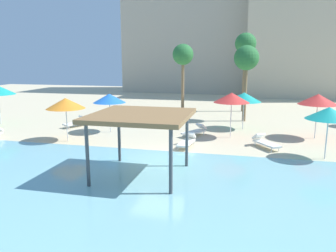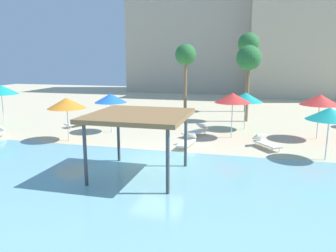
{
  "view_description": "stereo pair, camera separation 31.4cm",
  "coord_description": "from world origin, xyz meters",
  "px_view_note": "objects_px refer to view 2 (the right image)",
  "views": [
    {
      "loc": [
        4.0,
        -15.05,
        4.9
      ],
      "look_at": [
        -0.05,
        2.0,
        1.3
      ],
      "focal_mm": 35.49,
      "sensor_mm": 36.0,
      "label": 1
    },
    {
      "loc": [
        4.3,
        -14.98,
        4.9
      ],
      "look_at": [
        -0.05,
        2.0,
        1.3
      ],
      "focal_mm": 35.49,
      "sensor_mm": 36.0,
      "label": 2
    }
  ],
  "objects_px": {
    "beach_umbrella_red_5": "(320,100)",
    "palm_tree_2": "(249,60)",
    "beach_umbrella_teal_0": "(246,97)",
    "beach_umbrella_teal_1": "(330,114)",
    "shade_pavilion": "(139,118)",
    "beach_umbrella_orange_3": "(67,103)",
    "lounge_chair_2": "(79,122)",
    "beach_umbrella_blue_2": "(111,98)",
    "lounge_chair_1": "(196,131)",
    "lounge_chair_4": "(187,141)",
    "beach_umbrella_teal_4": "(1,90)",
    "lounge_chair_0": "(265,142)",
    "palm_tree_3": "(248,46)",
    "palm_tree_0": "(186,56)",
    "beach_umbrella_red_6": "(233,98)"
  },
  "relations": [
    {
      "from": "beach_umbrella_red_6",
      "to": "lounge_chair_0",
      "type": "xyz_separation_m",
      "value": [
        1.99,
        -2.05,
        -2.17
      ]
    },
    {
      "from": "beach_umbrella_red_5",
      "to": "lounge_chair_1",
      "type": "relative_size",
      "value": 1.44
    },
    {
      "from": "shade_pavilion",
      "to": "lounge_chair_0",
      "type": "height_order",
      "value": "shade_pavilion"
    },
    {
      "from": "beach_umbrella_orange_3",
      "to": "lounge_chair_0",
      "type": "xyz_separation_m",
      "value": [
        11.43,
        1.22,
        -1.96
      ]
    },
    {
      "from": "beach_umbrella_teal_0",
      "to": "beach_umbrella_teal_1",
      "type": "distance_m",
      "value": 7.52
    },
    {
      "from": "beach_umbrella_blue_2",
      "to": "palm_tree_3",
      "type": "relative_size",
      "value": 0.36
    },
    {
      "from": "beach_umbrella_orange_3",
      "to": "lounge_chair_2",
      "type": "height_order",
      "value": "beach_umbrella_orange_3"
    },
    {
      "from": "lounge_chair_2",
      "to": "palm_tree_2",
      "type": "relative_size",
      "value": 0.34
    },
    {
      "from": "shade_pavilion",
      "to": "palm_tree_2",
      "type": "bearing_deg",
      "value": 73.7
    },
    {
      "from": "palm_tree_3",
      "to": "beach_umbrella_teal_1",
      "type": "bearing_deg",
      "value": -73.81
    },
    {
      "from": "palm_tree_2",
      "to": "beach_umbrella_blue_2",
      "type": "bearing_deg",
      "value": -144.43
    },
    {
      "from": "beach_umbrella_teal_4",
      "to": "lounge_chair_0",
      "type": "xyz_separation_m",
      "value": [
        19.09,
        -2.39,
        -2.25
      ]
    },
    {
      "from": "shade_pavilion",
      "to": "palm_tree_3",
      "type": "height_order",
      "value": "palm_tree_3"
    },
    {
      "from": "beach_umbrella_orange_3",
      "to": "beach_umbrella_teal_1",
      "type": "bearing_deg",
      "value": -1.28
    },
    {
      "from": "beach_umbrella_teal_1",
      "to": "beach_umbrella_blue_2",
      "type": "distance_m",
      "value": 13.1
    },
    {
      "from": "beach_umbrella_teal_1",
      "to": "beach_umbrella_red_6",
      "type": "distance_m",
      "value": 5.98
    },
    {
      "from": "beach_umbrella_red_5",
      "to": "palm_tree_3",
      "type": "bearing_deg",
      "value": 114.56
    },
    {
      "from": "beach_umbrella_teal_0",
      "to": "beach_umbrella_teal_4",
      "type": "bearing_deg",
      "value": -172.32
    },
    {
      "from": "beach_umbrella_red_5",
      "to": "lounge_chair_2",
      "type": "bearing_deg",
      "value": -179.61
    },
    {
      "from": "lounge_chair_1",
      "to": "lounge_chair_4",
      "type": "distance_m",
      "value": 2.75
    },
    {
      "from": "beach_umbrella_teal_4",
      "to": "beach_umbrella_orange_3",
      "type": "bearing_deg",
      "value": -25.25
    },
    {
      "from": "beach_umbrella_teal_1",
      "to": "palm_tree_0",
      "type": "xyz_separation_m",
      "value": [
        -9.67,
        13.11,
        2.77
      ]
    },
    {
      "from": "lounge_chair_1",
      "to": "palm_tree_2",
      "type": "bearing_deg",
      "value": -174.12
    },
    {
      "from": "beach_umbrella_red_5",
      "to": "beach_umbrella_teal_4",
      "type": "bearing_deg",
      "value": -178.5
    },
    {
      "from": "beach_umbrella_teal_0",
      "to": "palm_tree_3",
      "type": "xyz_separation_m",
      "value": [
        -0.14,
        8.1,
        3.73
      ]
    },
    {
      "from": "beach_umbrella_teal_1",
      "to": "lounge_chair_0",
      "type": "distance_m",
      "value": 3.74
    },
    {
      "from": "shade_pavilion",
      "to": "beach_umbrella_teal_4",
      "type": "xyz_separation_m",
      "value": [
        -13.81,
        8.3,
        0.07
      ]
    },
    {
      "from": "beach_umbrella_teal_0",
      "to": "lounge_chair_4",
      "type": "height_order",
      "value": "beach_umbrella_teal_0"
    },
    {
      "from": "beach_umbrella_teal_4",
      "to": "palm_tree_0",
      "type": "bearing_deg",
      "value": 36.94
    },
    {
      "from": "beach_umbrella_teal_0",
      "to": "palm_tree_2",
      "type": "distance_m",
      "value": 3.99
    },
    {
      "from": "beach_umbrella_teal_0",
      "to": "lounge_chair_0",
      "type": "height_order",
      "value": "beach_umbrella_teal_0"
    },
    {
      "from": "palm_tree_0",
      "to": "beach_umbrella_teal_0",
      "type": "bearing_deg",
      "value": -50.37
    },
    {
      "from": "beach_umbrella_teal_1",
      "to": "lounge_chair_4",
      "type": "xyz_separation_m",
      "value": [
        -7.03,
        0.73,
        -1.96
      ]
    },
    {
      "from": "beach_umbrella_teal_0",
      "to": "lounge_chair_4",
      "type": "relative_size",
      "value": 1.32
    },
    {
      "from": "beach_umbrella_teal_1",
      "to": "beach_umbrella_teal_4",
      "type": "height_order",
      "value": "beach_umbrella_teal_4"
    },
    {
      "from": "lounge_chair_1",
      "to": "lounge_chair_4",
      "type": "relative_size",
      "value": 0.98
    },
    {
      "from": "lounge_chair_1",
      "to": "palm_tree_0",
      "type": "bearing_deg",
      "value": -132.05
    },
    {
      "from": "shade_pavilion",
      "to": "beach_umbrella_red_5",
      "type": "height_order",
      "value": "beach_umbrella_red_5"
    },
    {
      "from": "beach_umbrella_teal_1",
      "to": "lounge_chair_1",
      "type": "bearing_deg",
      "value": 153.43
    },
    {
      "from": "lounge_chair_2",
      "to": "lounge_chair_4",
      "type": "height_order",
      "value": "same"
    },
    {
      "from": "beach_umbrella_red_5",
      "to": "palm_tree_2",
      "type": "xyz_separation_m",
      "value": [
        -4.37,
        4.9,
        2.34
      ]
    },
    {
      "from": "shade_pavilion",
      "to": "palm_tree_0",
      "type": "distance_m",
      "value": 17.74
    },
    {
      "from": "beach_umbrella_teal_4",
      "to": "lounge_chair_4",
      "type": "xyz_separation_m",
      "value": [
        14.84,
        -3.2,
        -2.25
      ]
    },
    {
      "from": "beach_umbrella_red_6",
      "to": "palm_tree_3",
      "type": "relative_size",
      "value": 0.39
    },
    {
      "from": "lounge_chair_0",
      "to": "lounge_chair_1",
      "type": "xyz_separation_m",
      "value": [
        -4.19,
        1.95,
        0.0
      ]
    },
    {
      "from": "beach_umbrella_orange_3",
      "to": "palm_tree_0",
      "type": "height_order",
      "value": "palm_tree_0"
    },
    {
      "from": "beach_umbrella_orange_3",
      "to": "palm_tree_3",
      "type": "xyz_separation_m",
      "value": [
        10.02,
        14.12,
        3.69
      ]
    },
    {
      "from": "beach_umbrella_teal_1",
      "to": "lounge_chair_2",
      "type": "height_order",
      "value": "beach_umbrella_teal_1"
    },
    {
      "from": "palm_tree_0",
      "to": "beach_umbrella_blue_2",
      "type": "bearing_deg",
      "value": -107.04
    },
    {
      "from": "beach_umbrella_orange_3",
      "to": "lounge_chair_2",
      "type": "xyz_separation_m",
      "value": [
        -1.56,
        4.08,
        -1.96
      ]
    }
  ]
}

